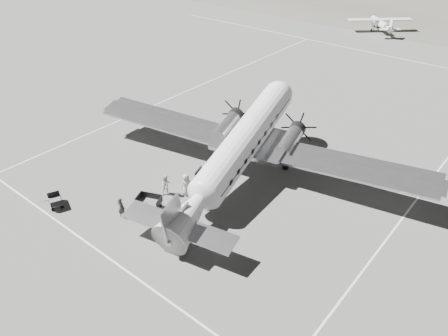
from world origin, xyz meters
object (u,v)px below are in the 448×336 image
(ground_crew, at_px, (121,208))
(light_plane_left, at_px, (381,25))
(baggage_cart_far, at_px, (55,201))
(baggage_cart_near, at_px, (149,202))
(ramp_agent, at_px, (167,185))
(passenger, at_px, (186,185))
(dc3_airliner, at_px, (239,150))

(ground_crew, bearing_deg, light_plane_left, -94.51)
(baggage_cart_far, bearing_deg, baggage_cart_near, 59.39)
(light_plane_left, distance_m, baggage_cart_far, 65.26)
(light_plane_left, bearing_deg, baggage_cart_far, -132.06)
(ramp_agent, height_order, passenger, passenger)
(ground_crew, bearing_deg, ramp_agent, -106.40)
(dc3_airliner, xyz_separation_m, light_plane_left, (-9.62, 53.18, -1.82))
(passenger, bearing_deg, ramp_agent, 139.29)
(baggage_cart_near, height_order, passenger, passenger)
(ramp_agent, bearing_deg, ground_crew, -168.07)
(ground_crew, bearing_deg, dc3_airliner, -121.12)
(baggage_cart_near, xyz_separation_m, passenger, (0.98, 3.18, 0.42))
(baggage_cart_near, height_order, baggage_cart_far, baggage_cart_near)
(baggage_cart_near, bearing_deg, ground_crew, -133.29)
(baggage_cart_far, distance_m, ground_crew, 5.73)
(baggage_cart_far, bearing_deg, ground_crew, 47.43)
(dc3_airliner, xyz_separation_m, passenger, (-2.00, -4.41, -2.03))
(light_plane_left, height_order, baggage_cart_near, light_plane_left)
(dc3_airliner, distance_m, baggage_cart_near, 8.52)
(light_plane_left, bearing_deg, ground_crew, -127.33)
(baggage_cart_near, height_order, ramp_agent, ramp_agent)
(light_plane_left, xyz_separation_m, baggage_cart_near, (6.64, -60.77, -0.63))
(ground_crew, distance_m, passenger, 5.53)
(baggage_cart_near, distance_m, baggage_cart_far, 7.45)
(light_plane_left, relative_size, baggage_cart_near, 5.83)
(baggage_cart_near, distance_m, ramp_agent, 2.27)
(dc3_airliner, bearing_deg, light_plane_left, 88.71)
(light_plane_left, relative_size, ground_crew, 6.47)
(baggage_cart_far, relative_size, ramp_agent, 0.84)
(passenger, bearing_deg, light_plane_left, 19.79)
(ground_crew, xyz_separation_m, passenger, (1.76, 5.24, 0.09))
(baggage_cart_near, relative_size, ramp_agent, 1.06)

